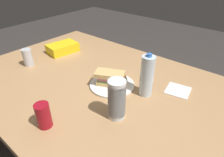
% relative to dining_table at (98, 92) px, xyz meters
% --- Properties ---
extents(ground_plane, '(8.00, 8.00, 0.00)m').
position_rel_dining_table_xyz_m(ground_plane, '(0.00, 0.00, -0.65)').
color(ground_plane, '#383330').
extents(dining_table, '(1.71, 1.16, 0.73)m').
position_rel_dining_table_xyz_m(dining_table, '(0.00, 0.00, 0.00)').
color(dining_table, tan).
rests_on(dining_table, ground_plane).
extents(paper_plate, '(0.27, 0.27, 0.01)m').
position_rel_dining_table_xyz_m(paper_plate, '(-0.09, -0.03, 0.08)').
color(paper_plate, white).
rests_on(paper_plate, dining_table).
extents(sandwich, '(0.20, 0.16, 0.08)m').
position_rel_dining_table_xyz_m(sandwich, '(-0.09, -0.03, 0.13)').
color(sandwich, '#DBB26B').
rests_on(sandwich, paper_plate).
extents(soda_can_red, '(0.07, 0.07, 0.12)m').
position_rel_dining_table_xyz_m(soda_can_red, '(-0.07, 0.42, 0.13)').
color(soda_can_red, maroon).
rests_on(soda_can_red, dining_table).
extents(chip_bag, '(0.18, 0.25, 0.07)m').
position_rel_dining_table_xyz_m(chip_bag, '(0.53, -0.15, 0.11)').
color(chip_bag, yellow).
rests_on(chip_bag, dining_table).
extents(water_bottle_tall, '(0.07, 0.07, 0.25)m').
position_rel_dining_table_xyz_m(water_bottle_tall, '(-0.29, -0.09, 0.19)').
color(water_bottle_tall, silver).
rests_on(water_bottle_tall, dining_table).
extents(plastic_cup_stack, '(0.08, 0.08, 0.20)m').
position_rel_dining_table_xyz_m(plastic_cup_stack, '(-0.28, 0.16, 0.17)').
color(plastic_cup_stack, silver).
rests_on(plastic_cup_stack, dining_table).
extents(soda_can_silver, '(0.07, 0.07, 0.12)m').
position_rel_dining_table_xyz_m(soda_can_silver, '(0.53, 0.15, 0.13)').
color(soda_can_silver, silver).
rests_on(soda_can_silver, dining_table).
extents(paper_napkin, '(0.15, 0.15, 0.01)m').
position_rel_dining_table_xyz_m(paper_napkin, '(-0.42, -0.23, 0.08)').
color(paper_napkin, white).
rests_on(paper_napkin, dining_table).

